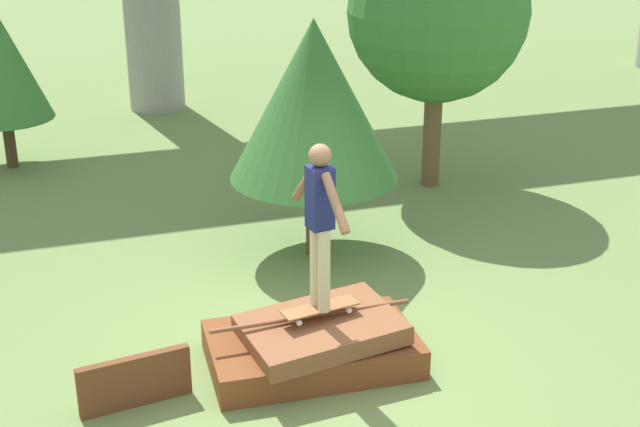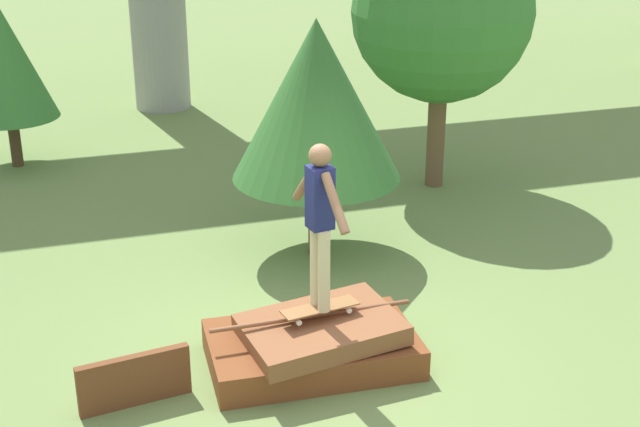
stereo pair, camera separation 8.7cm
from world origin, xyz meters
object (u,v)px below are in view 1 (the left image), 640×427
skateboard (320,308)px  tree_behind_right (314,101)px  skater (320,216)px  tree_mid_back (438,12)px

skateboard → tree_behind_right: 3.03m
skater → tree_mid_back: (3.27, 4.49, 1.05)m
skateboard → skater: 0.98m
tree_behind_right → skater: bearing=-106.5°
tree_mid_back → tree_behind_right: bearing=-142.6°
skater → tree_mid_back: bearing=54.0°
tree_behind_right → tree_mid_back: tree_mid_back is taller
skateboard → skater: size_ratio=0.48×
skater → tree_mid_back: size_ratio=0.42×
skateboard → tree_behind_right: (0.77, 2.58, 1.38)m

